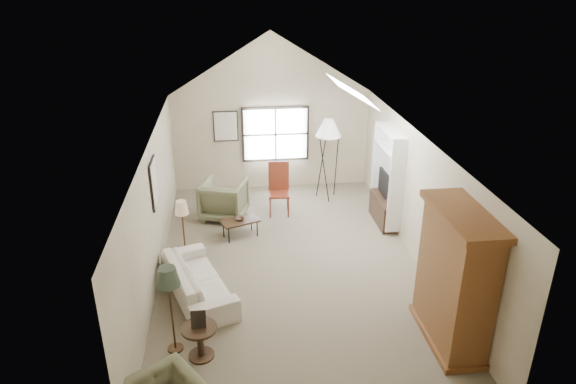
{
  "coord_description": "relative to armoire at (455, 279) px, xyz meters",
  "views": [
    {
      "loc": [
        -1.06,
        -8.53,
        5.36
      ],
      "look_at": [
        0.0,
        0.4,
        1.4
      ],
      "focal_mm": 32.0,
      "sensor_mm": 36.0,
      "label": 1
    }
  ],
  "objects": [
    {
      "name": "tripod_lamp",
      "position": [
        -0.89,
        5.47,
        -0.06
      ],
      "size": [
        0.62,
        0.62,
        2.09
      ],
      "primitive_type": null,
      "rotation": [
        0.0,
        0.0,
        0.02
      ],
      "color": "silver",
      "rests_on": "ground"
    },
    {
      "name": "skylight",
      "position": [
        -0.88,
        3.3,
        2.12
      ],
      "size": [
        0.8,
        1.2,
        0.52
      ],
      "primitive_type": null,
      "color": "white",
      "rests_on": "room_shell"
    },
    {
      "name": "tv_alcove",
      "position": [
        0.16,
        4.0,
        0.05
      ],
      "size": [
        0.32,
        1.3,
        2.1
      ],
      "primitive_type": "cube",
      "color": "white",
      "rests_on": "ground"
    },
    {
      "name": "media_console",
      "position": [
        0.14,
        4.0,
        -0.8
      ],
      "size": [
        0.34,
        1.18,
        0.6
      ],
      "primitive_type": "cube",
      "color": "#382316",
      "rests_on": "ground"
    },
    {
      "name": "sofa",
      "position": [
        -3.92,
        1.63,
        -0.79
      ],
      "size": [
        1.48,
        2.28,
        0.62
      ],
      "primitive_type": "imported",
      "rotation": [
        0.0,
        0.0,
        1.91
      ],
      "color": "beige",
      "rests_on": "ground"
    },
    {
      "name": "tv_panel",
      "position": [
        0.14,
        4.0,
        -0.18
      ],
      "size": [
        0.05,
        0.9,
        0.55
      ],
      "primitive_type": "cube",
      "color": "black",
      "rests_on": "media_console"
    },
    {
      "name": "window",
      "position": [
        -2.08,
        6.36,
        0.35
      ],
      "size": [
        1.72,
        0.08,
        1.42
      ],
      "primitive_type": "cube",
      "color": "black",
      "rests_on": "room_shell"
    },
    {
      "name": "wall_art",
      "position": [
        -4.06,
        4.34,
        0.63
      ],
      "size": [
        1.97,
        3.71,
        0.88
      ],
      "color": "black",
      "rests_on": "room_shell"
    },
    {
      "name": "bowl",
      "position": [
        -3.11,
        3.69,
        -0.67
      ],
      "size": [
        0.25,
        0.25,
        0.05
      ],
      "primitive_type": "imported",
      "rotation": [
        0.0,
        0.0,
        0.37
      ],
      "color": "#362116",
      "rests_on": "coffee_table"
    },
    {
      "name": "dark_lamp",
      "position": [
        -4.22,
        0.23,
        -0.36
      ],
      "size": [
        0.45,
        0.45,
        1.48
      ],
      "primitive_type": null,
      "rotation": [
        0.0,
        0.0,
        0.33
      ],
      "color": "#252D20",
      "rests_on": "ground"
    },
    {
      "name": "tan_lamp",
      "position": [
        -4.22,
        2.83,
        -0.43
      ],
      "size": [
        0.34,
        0.34,
        1.33
      ],
      "primitive_type": null,
      "rotation": [
        0.0,
        0.0,
        0.33
      ],
      "color": "tan",
      "rests_on": "ground"
    },
    {
      "name": "side_chair",
      "position": [
        -2.16,
        4.73,
        -0.48
      ],
      "size": [
        0.52,
        0.52,
        1.23
      ],
      "primitive_type": "cube",
      "rotation": [
        0.0,
        0.0,
        -0.08
      ],
      "color": "brown",
      "rests_on": "ground"
    },
    {
      "name": "armchair_far",
      "position": [
        -3.44,
        4.7,
        -0.65
      ],
      "size": [
        1.21,
        1.23,
        0.9
      ],
      "primitive_type": "imported",
      "rotation": [
        0.0,
        0.0,
        2.83
      ],
      "color": "#656D4C",
      "rests_on": "ground"
    },
    {
      "name": "room_shell",
      "position": [
        -2.18,
        2.4,
        2.11
      ],
      "size": [
        5.01,
        8.01,
        4.0
      ],
      "color": "#716751",
      "rests_on": "ground"
    },
    {
      "name": "coffee_table",
      "position": [
        -3.11,
        3.69,
        -0.9
      ],
      "size": [
        0.9,
        0.7,
        0.41
      ],
      "primitive_type": "cube",
      "rotation": [
        0.0,
        0.0,
        0.37
      ],
      "color": "#372116",
      "rests_on": "ground"
    },
    {
      "name": "armoire",
      "position": [
        0.0,
        0.0,
        0.0
      ],
      "size": [
        0.6,
        1.5,
        2.2
      ],
      "primitive_type": "cube",
      "color": "brown",
      "rests_on": "ground"
    },
    {
      "name": "side_table",
      "position": [
        -3.82,
        0.03,
        -0.83
      ],
      "size": [
        0.68,
        0.68,
        0.53
      ],
      "primitive_type": "cylinder",
      "rotation": [
        0.0,
        0.0,
        0.33
      ],
      "color": "#312414",
      "rests_on": "ground"
    }
  ]
}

